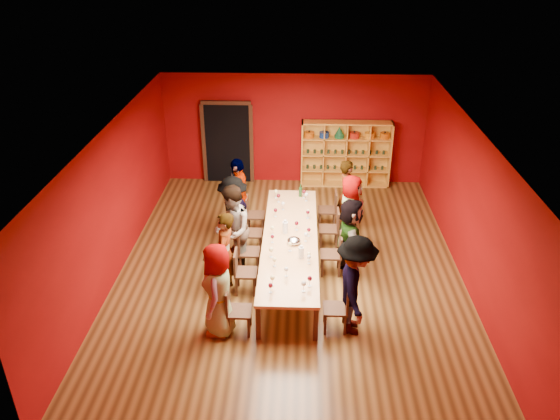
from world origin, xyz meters
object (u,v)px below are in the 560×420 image
object	(u,v)px
shelving_unit	(346,151)
person_left_2	(232,230)
person_left_4	(239,196)
spittoon_bowl	(294,241)
chair_person_left_0	(235,308)
chair_person_right_3	(332,227)
chair_person_left_2	(245,249)
person_left_1	(225,254)
chair_person_right_2	(335,252)
chair_person_right_0	(340,306)
wine_bottle	(300,192)
person_right_0	(355,286)
chair_person_left_1	(242,270)
chair_person_right_4	(331,208)
chair_person_left_4	(252,213)
person_right_3	(351,212)
chair_person_left_3	(249,230)
person_right_2	(350,237)
tasting_table	(290,240)
person_left_0	(218,290)
person_left_3	(233,215)

from	to	relation	value
shelving_unit	person_left_2	size ratio (longest dim) A/B	1.28
person_left_4	spittoon_bowl	world-z (taller)	person_left_4
shelving_unit	chair_person_left_0	bearing A→B (deg)	-110.10
person_left_4	chair_person_right_3	xyz separation A→B (m)	(2.12, -0.59, -0.42)
chair_person_left_2	person_left_4	world-z (taller)	person_left_4
person_left_1	chair_person_right_3	size ratio (longest dim) A/B	1.91
spittoon_bowl	shelving_unit	bearing A→B (deg)	73.77
chair_person_left_2	chair_person_right_2	bearing A→B (deg)	-1.17
chair_person_right_0	wine_bottle	bearing A→B (deg)	100.71
chair_person_right_2	chair_person_left_0	bearing A→B (deg)	-133.68
chair_person_right_3	spittoon_bowl	xyz separation A→B (m)	(-0.83, -1.18, 0.32)
shelving_unit	person_left_1	xyz separation A→B (m)	(-2.61, -5.12, -0.14)
person_right_0	chair_person_right_3	bearing A→B (deg)	5.71
chair_person_left_1	person_right_0	bearing A→B (deg)	-27.08
chair_person_left_1	chair_person_right_0	distance (m)	2.10
chair_person_right_4	chair_person_left_4	bearing A→B (deg)	-170.02
person_right_3	chair_person_right_0	bearing A→B (deg)	-167.48
shelving_unit	chair_person_left_3	bearing A→B (deg)	-122.73
person_right_2	person_right_0	bearing A→B (deg)	169.63
wine_bottle	chair_person_right_2	bearing A→B (deg)	-70.41
tasting_table	person_left_0	bearing A→B (deg)	-120.65
spittoon_bowl	person_left_1	bearing A→B (deg)	-155.64
person_right_2	person_left_2	bearing A→B (deg)	80.38
person_left_1	chair_person_left_2	world-z (taller)	person_left_1
person_right_2	person_right_3	world-z (taller)	person_right_3
person_left_4	chair_person_right_2	size ratio (longest dim) A/B	2.05
chair_person_right_4	spittoon_bowl	bearing A→B (deg)	-111.67
chair_person_left_3	person_left_4	distance (m)	0.98
chair_person_right_0	shelving_unit	bearing A→B (deg)	85.49
chair_person_left_0	person_left_3	bearing A→B (deg)	96.74
person_right_0	chair_person_right_2	bearing A→B (deg)	8.56
person_left_3	chair_person_right_3	distance (m)	2.19
person_left_0	shelving_unit	bearing A→B (deg)	159.56
chair_person_left_0	chair_person_right_0	xyz separation A→B (m)	(1.82, 0.13, 0.00)
chair_person_right_4	person_left_4	bearing A→B (deg)	-171.39
chair_person_left_2	person_right_3	bearing A→B (deg)	24.71
chair_person_left_0	chair_person_left_4	world-z (taller)	same
person_left_0	tasting_table	bearing A→B (deg)	151.12
chair_person_left_4	wine_bottle	distance (m)	1.22
chair_person_right_4	chair_person_right_0	bearing A→B (deg)	-90.00
chair_person_left_1	person_right_2	distance (m)	2.26
chair_person_right_2	chair_person_right_4	xyz separation A→B (m)	(0.00, 1.96, 0.00)
tasting_table	person_left_4	distance (m)	1.98
person_right_0	shelving_unit	bearing A→B (deg)	-1.44
person_left_4	spittoon_bowl	size ratio (longest dim) A/B	6.69
person_left_0	person_left_1	bearing A→B (deg)	-176.16
chair_person_right_2	person_right_0	bearing A→B (deg)	-82.28
chair_person_right_4	wine_bottle	xyz separation A→B (m)	(-0.72, 0.05, 0.37)
person_left_1	person_left_2	distance (m)	0.76
person_right_2	spittoon_bowl	xyz separation A→B (m)	(-1.12, -0.13, -0.02)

